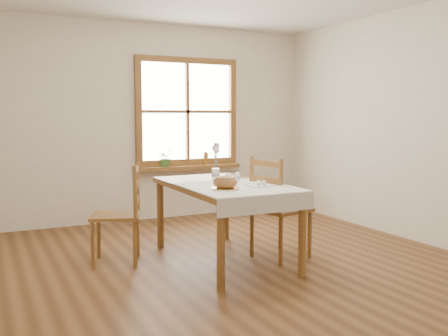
% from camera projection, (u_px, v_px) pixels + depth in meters
% --- Properties ---
extents(ground, '(5.00, 5.00, 0.00)m').
position_uv_depth(ground, '(238.00, 269.00, 4.56)').
color(ground, brown).
rests_on(ground, ground).
extents(room_walls, '(4.60, 5.10, 2.65)m').
position_uv_depth(room_walls, '(239.00, 80.00, 4.38)').
color(room_walls, beige).
rests_on(room_walls, ground).
extents(window, '(1.46, 0.08, 1.46)m').
position_uv_depth(window, '(187.00, 112.00, 6.83)').
color(window, olive).
rests_on(window, ground).
extents(window_sill, '(1.46, 0.20, 0.05)m').
position_uv_depth(window_sill, '(189.00, 167.00, 6.85)').
color(window_sill, olive).
rests_on(window_sill, ground).
extents(dining_table, '(0.90, 1.60, 0.75)m').
position_uv_depth(dining_table, '(224.00, 192.00, 4.76)').
color(dining_table, olive).
rests_on(dining_table, ground).
extents(table_linen, '(0.91, 0.99, 0.01)m').
position_uv_depth(table_linen, '(239.00, 187.00, 4.48)').
color(table_linen, silver).
rests_on(table_linen, dining_table).
extents(chair_left, '(0.58, 0.57, 0.94)m').
position_uv_depth(chair_left, '(115.00, 214.00, 4.70)').
color(chair_left, olive).
rests_on(chair_left, ground).
extents(chair_right, '(0.58, 0.56, 1.00)m').
position_uv_depth(chair_right, '(281.00, 207.00, 4.88)').
color(chair_right, olive).
rests_on(chair_right, ground).
extents(bread_plate, '(0.27, 0.27, 0.01)m').
position_uv_depth(bread_plate, '(225.00, 188.00, 4.32)').
color(bread_plate, silver).
rests_on(bread_plate, table_linen).
extents(bread_loaf, '(0.21, 0.21, 0.12)m').
position_uv_depth(bread_loaf, '(225.00, 181.00, 4.31)').
color(bread_loaf, '#976535').
rests_on(bread_loaf, bread_plate).
extents(egg_napkin, '(0.25, 0.22, 0.01)m').
position_uv_depth(egg_napkin, '(260.00, 185.00, 4.53)').
color(egg_napkin, silver).
rests_on(egg_napkin, table_linen).
extents(eggs, '(0.20, 0.18, 0.04)m').
position_uv_depth(eggs, '(260.00, 183.00, 4.52)').
color(eggs, white).
rests_on(eggs, egg_napkin).
extents(salt_shaker, '(0.06, 0.06, 0.09)m').
position_uv_depth(salt_shaker, '(227.00, 178.00, 4.73)').
color(salt_shaker, silver).
rests_on(salt_shaker, table_linen).
extents(pepper_shaker, '(0.06, 0.06, 0.09)m').
position_uv_depth(pepper_shaker, '(238.00, 177.00, 4.83)').
color(pepper_shaker, silver).
rests_on(pepper_shaker, table_linen).
extents(flower_vase, '(0.11, 0.11, 0.09)m').
position_uv_depth(flower_vase, '(216.00, 174.00, 5.15)').
color(flower_vase, silver).
rests_on(flower_vase, dining_table).
extents(lavender_bouquet, '(0.15, 0.15, 0.28)m').
position_uv_depth(lavender_bouquet, '(216.00, 156.00, 5.14)').
color(lavender_bouquet, '#72599F').
rests_on(lavender_bouquet, flower_vase).
extents(potted_plant, '(0.27, 0.29, 0.18)m').
position_uv_depth(potted_plant, '(165.00, 160.00, 6.69)').
color(potted_plant, '#3B6F2C').
rests_on(potted_plant, window_sill).
extents(amber_bottle, '(0.09, 0.09, 0.19)m').
position_uv_depth(amber_bottle, '(206.00, 158.00, 6.95)').
color(amber_bottle, '#96611B').
rests_on(amber_bottle, window_sill).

